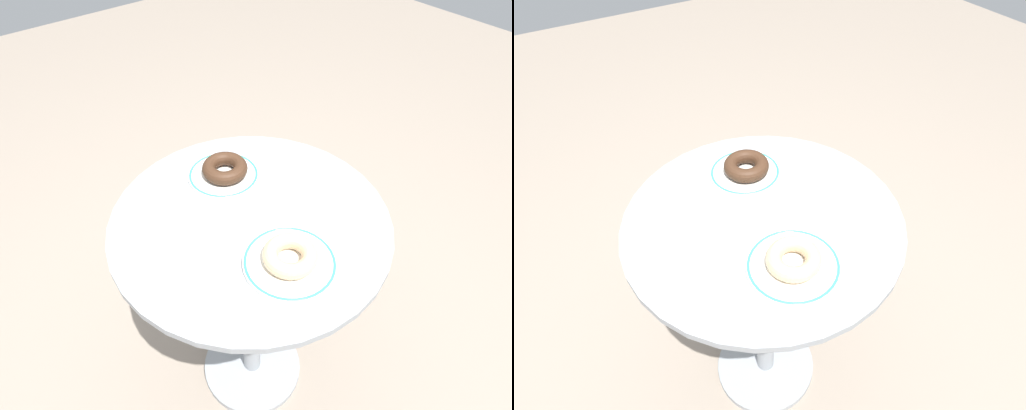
# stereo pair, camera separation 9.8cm
# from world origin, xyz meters

# --- Properties ---
(ground_plane) EXTENTS (7.00, 7.00, 0.02)m
(ground_plane) POSITION_xyz_m (0.00, 0.00, -0.01)
(ground_plane) COLOR gray
(cafe_table) EXTENTS (0.65, 0.65, 0.75)m
(cafe_table) POSITION_xyz_m (0.00, 0.00, 0.52)
(cafe_table) COLOR #999EA3
(cafe_table) RESTS_ON ground
(plate_left) EXTENTS (0.18, 0.18, 0.01)m
(plate_left) POSITION_xyz_m (-0.16, 0.04, 0.76)
(plate_left) COLOR white
(plate_left) RESTS_ON cafe_table
(plate_right) EXTENTS (0.20, 0.20, 0.01)m
(plate_right) POSITION_xyz_m (0.16, -0.02, 0.76)
(plate_right) COLOR white
(plate_right) RESTS_ON cafe_table
(donut_chocolate) EXTENTS (0.12, 0.12, 0.04)m
(donut_chocolate) POSITION_xyz_m (-0.15, 0.04, 0.78)
(donut_chocolate) COLOR #422819
(donut_chocolate) RESTS_ON plate_left
(donut_glazed) EXTENTS (0.16, 0.16, 0.03)m
(donut_glazed) POSITION_xyz_m (0.16, -0.02, 0.78)
(donut_glazed) COLOR #E0B789
(donut_glazed) RESTS_ON plate_right
(paper_napkin) EXTENTS (0.16, 0.15, 0.01)m
(paper_napkin) POSITION_xyz_m (-0.05, -0.16, 0.75)
(paper_napkin) COLOR white
(paper_napkin) RESTS_ON cafe_table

